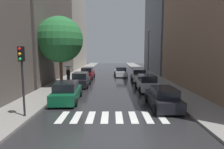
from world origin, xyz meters
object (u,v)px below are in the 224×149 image
Objects in this scene: parked_car_left_nearest at (66,92)px; parked_car_left_second at (80,80)px; parked_car_right_third at (138,75)px; lamp_post_right at (148,51)px; car_midroad at (120,72)px; street_tree_left at (59,40)px; pedestrian_foreground at (68,70)px; parked_car_right_nearest at (162,98)px; pedestrian_near_tree at (67,70)px; parked_car_right_second at (146,83)px; traffic_light_left_corner at (21,66)px; parked_car_left_third at (87,73)px.

parked_car_left_nearest is 6.65m from parked_car_left_second.
parked_car_right_third is 4.44m from lamp_post_right.
lamp_post_right is at bearing -127.21° from car_midroad.
car_midroad is at bearing 144.51° from lamp_post_right.
pedestrian_foreground is at bearing 83.38° from street_tree_left.
pedestrian_near_tree is at bearing 39.58° from parked_car_right_nearest.
car_midroad is at bearing 26.81° from parked_car_right_third.
street_tree_left reaches higher than pedestrian_foreground.
street_tree_left is at bearing 153.85° from pedestrian_near_tree.
parked_car_left_nearest is 8.69m from street_tree_left.
parked_car_left_second is at bearing 74.41° from parked_car_right_second.
car_midroad is at bearing 7.39° from parked_car_right_nearest.
traffic_light_left_corner is at bearing 132.75° from parked_car_right_second.
pedestrian_near_tree is at bearing 59.90° from parked_car_right_second.
parked_car_left_second is at bearing -92.15° from pedestrian_foreground.
parked_car_left_third is at bearing -63.99° from pedestrian_near_tree.
parked_car_right_nearest is (7.57, -15.12, -0.10)m from parked_car_left_third.
parked_car_left_nearest is at bearing -179.72° from parked_car_left_third.
pedestrian_foreground is at bearing 130.77° from car_midroad.
street_tree_left is at bearing 76.70° from parked_car_right_second.
parked_car_right_nearest is at bearing -105.85° from parked_car_left_nearest.
pedestrian_foreground is 1.02× the size of pedestrian_near_tree.
car_midroad reaches higher than parked_car_right_nearest.
pedestrian_foreground is (-9.56, 11.25, 0.99)m from parked_car_right_nearest.
pedestrian_near_tree is 0.28× the size of lamp_post_right.
parked_car_left_second is 11.89m from lamp_post_right.
parked_car_right_nearest is at bearing -174.38° from car_midroad.
parked_car_left_third is 11.56m from parked_car_right_second.
pedestrian_near_tree is at bearing 125.98° from car_midroad.
parked_car_right_nearest is (7.56, -1.75, -0.05)m from parked_car_left_nearest.
parked_car_right_second reaches higher than car_midroad.
street_tree_left is (0.05, -3.39, 3.95)m from pedestrian_near_tree.
lamp_post_right is (1.77, 14.99, 3.57)m from parked_car_right_nearest.
traffic_light_left_corner is at bearing 103.84° from parked_car_right_nearest.
parked_car_right_second is 11.42m from pedestrian_near_tree.
parked_car_left_third is at bearing -0.06° from parked_car_left_second.
parked_car_right_third is at bearing -1.02° from parked_car_right_second.
pedestrian_near_tree is (-9.97, -0.86, 0.81)m from parked_car_right_third.
parked_car_right_third is 0.52× the size of street_tree_left.
lamp_post_right reaches higher than pedestrian_near_tree.
traffic_light_left_corner is at bearing 155.83° from pedestrian_near_tree.
traffic_light_left_corner reaches higher than parked_car_left_second.
pedestrian_near_tree is (-2.36, 10.27, 0.82)m from parked_car_left_nearest.
traffic_light_left_corner is 20.49m from lamp_post_right.
lamp_post_right is at bearing -20.01° from pedestrian_foreground.
pedestrian_foreground reaches higher than parked_car_left_third.
pedestrian_foreground is (-2.08, 2.85, 0.92)m from parked_car_left_second.
lamp_post_right is (4.08, -2.91, 3.54)m from car_midroad.
parked_car_left_second is at bearing 149.66° from car_midroad.
parked_car_right_second is at bearing -65.31° from pedestrian_foreground.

